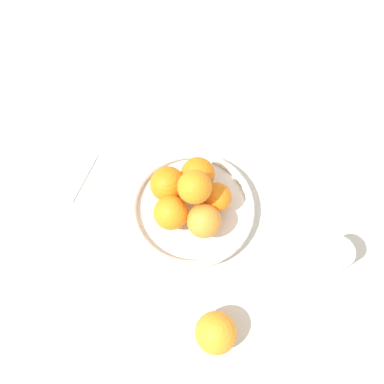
# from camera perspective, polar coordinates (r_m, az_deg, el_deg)

# --- Properties ---
(ground_plane) EXTENTS (4.00, 4.00, 0.00)m
(ground_plane) POSITION_cam_1_polar(r_m,az_deg,el_deg) (0.88, -0.00, -2.85)
(ground_plane) COLOR beige
(fruit_bowl) EXTENTS (0.29, 0.29, 0.04)m
(fruit_bowl) POSITION_cam_1_polar(r_m,az_deg,el_deg) (0.86, -0.00, -2.39)
(fruit_bowl) COLOR silver
(fruit_bowl) RESTS_ON ground_plane
(orange_pile) EXTENTS (0.19, 0.18, 0.13)m
(orange_pile) POSITION_cam_1_polar(r_m,az_deg,el_deg) (0.80, -0.38, -0.47)
(orange_pile) COLOR orange
(orange_pile) RESTS_ON fruit_bowl
(stray_orange) EXTENTS (0.08, 0.08, 0.08)m
(stray_orange) POSITION_cam_1_polar(r_m,az_deg,el_deg) (0.77, 3.66, -20.60)
(stray_orange) COLOR orange
(stray_orange) RESTS_ON ground_plane
(drinking_glass) EXTENTS (0.06, 0.06, 0.13)m
(drinking_glass) POSITION_cam_1_polar(r_m,az_deg,el_deg) (0.82, 20.06, -9.65)
(drinking_glass) COLOR silver
(drinking_glass) RESTS_ON ground_plane
(napkin_folded) EXTENTS (0.16, 0.16, 0.01)m
(napkin_folded) POSITION_cam_1_polar(r_m,az_deg,el_deg) (0.98, -19.49, 3.19)
(napkin_folded) COLOR white
(napkin_folded) RESTS_ON ground_plane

